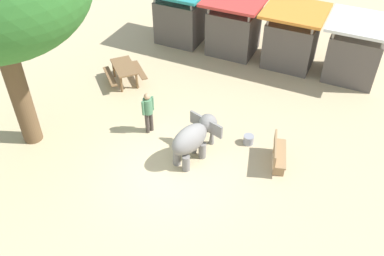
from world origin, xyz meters
TOP-DOWN VIEW (x-y plane):
  - ground_plane at (0.00, 0.00)m, footprint 60.00×60.00m
  - elephant at (0.51, 0.86)m, footprint 1.43×1.98m
  - person_handler at (-1.48, 1.42)m, footprint 0.32×0.48m
  - wooden_bench at (3.09, 1.72)m, footprint 0.75×1.46m
  - picnic_table_near at (-3.91, 3.73)m, footprint 2.11×2.10m
  - market_stall_teal at (-3.43, 8.01)m, footprint 2.50×2.50m
  - market_stall_red at (-0.83, 8.01)m, footprint 2.50×2.50m
  - market_stall_orange at (1.77, 8.01)m, footprint 2.50×2.50m
  - market_stall_white at (4.37, 8.01)m, footprint 2.50×2.50m
  - feed_bucket at (1.93, 2.29)m, footprint 0.36×0.36m

SIDE VIEW (x-z plane):
  - ground_plane at x=0.00m, z-range 0.00..0.00m
  - feed_bucket at x=1.93m, z-range 0.00..0.32m
  - wooden_bench at x=3.09m, z-range 0.03..0.91m
  - picnic_table_near at x=-3.91m, z-range 0.20..0.98m
  - elephant at x=0.51m, z-range 0.19..1.55m
  - person_handler at x=-1.48m, z-range 0.14..1.76m
  - market_stall_teal at x=-3.43m, z-range -0.12..2.40m
  - market_stall_red at x=-0.83m, z-range -0.12..2.40m
  - market_stall_orange at x=1.77m, z-range -0.12..2.40m
  - market_stall_white at x=4.37m, z-range -0.12..2.40m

